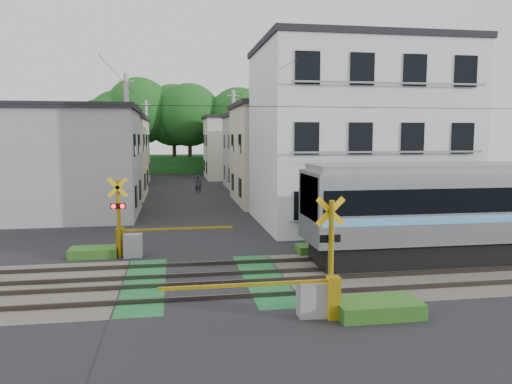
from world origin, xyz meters
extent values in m
plane|color=black|center=(0.00, 0.00, 0.00)|extent=(120.00, 120.00, 0.00)
cube|color=#47423A|center=(0.00, 0.00, 0.00)|extent=(120.00, 6.00, 0.00)
cube|color=black|center=(0.00, 0.00, 0.01)|extent=(5.20, 120.00, 0.00)
cube|color=#145126|center=(-1.90, 0.00, 0.01)|extent=(1.30, 6.00, 0.00)
cube|color=#145126|center=(1.90, 0.00, 0.01)|extent=(1.30, 6.00, 0.00)
cube|color=#3F3833|center=(0.00, -1.90, 0.07)|extent=(120.00, 0.08, 0.14)
cube|color=#3F3833|center=(0.00, -0.50, 0.07)|extent=(120.00, 0.08, 0.14)
cube|color=#3F3833|center=(0.00, 0.50, 0.07)|extent=(120.00, 0.08, 0.14)
cube|color=#3F3833|center=(0.00, 1.90, 0.07)|extent=(120.00, 0.08, 0.14)
cube|color=black|center=(6.32, 1.20, 0.29)|extent=(2.31, 2.12, 0.58)
cube|color=black|center=(3.77, 1.20, 2.50)|extent=(0.10, 2.32, 1.50)
cylinder|color=yellow|center=(3.00, -3.60, 1.50)|extent=(0.14, 0.14, 3.00)
cube|color=yellow|center=(3.00, -3.50, 2.70)|extent=(0.77, 0.05, 0.77)
cube|color=yellow|center=(3.00, -3.50, 2.70)|extent=(0.77, 0.05, 0.77)
cube|color=black|center=(3.00, -3.50, 2.00)|extent=(0.55, 0.05, 0.20)
sphere|color=#FF0C07|center=(2.84, -3.44, 2.00)|extent=(0.16, 0.16, 0.16)
sphere|color=#FF0C07|center=(3.16, -3.44, 2.00)|extent=(0.16, 0.16, 0.16)
cube|color=gray|center=(2.50, -3.60, 0.45)|extent=(0.70, 0.50, 0.90)
cube|color=yellow|center=(3.00, -3.85, 0.55)|extent=(0.30, 0.30, 1.10)
cube|color=yellow|center=(0.75, -3.85, 1.00)|extent=(4.20, 0.08, 0.08)
cylinder|color=yellow|center=(-3.00, 3.60, 1.50)|extent=(0.14, 0.14, 3.00)
cube|color=yellow|center=(-3.00, 3.50, 2.70)|extent=(0.77, 0.05, 0.77)
cube|color=yellow|center=(-3.00, 3.50, 2.70)|extent=(0.77, 0.05, 0.77)
cube|color=black|center=(-3.00, 3.50, 2.00)|extent=(0.55, 0.05, 0.20)
sphere|color=#FF0C07|center=(-3.16, 3.44, 2.00)|extent=(0.16, 0.16, 0.16)
sphere|color=#FF0C07|center=(-2.84, 3.44, 2.00)|extent=(0.16, 0.16, 0.16)
cube|color=gray|center=(-2.50, 3.60, 0.45)|extent=(0.70, 0.50, 0.90)
cube|color=yellow|center=(-3.00, 3.85, 0.55)|extent=(0.30, 0.30, 1.10)
cube|color=yellow|center=(-0.75, 3.85, 1.00)|extent=(4.20, 0.08, 0.08)
cube|color=silver|center=(8.50, 9.50, 4.50)|extent=(10.00, 8.00, 9.00)
cube|color=black|center=(8.50, 9.50, 9.15)|extent=(10.20, 8.16, 0.30)
cube|color=black|center=(4.80, 5.47, 1.50)|extent=(1.10, 0.06, 1.40)
cube|color=black|center=(7.25, 5.47, 1.50)|extent=(1.10, 0.06, 1.40)
cube|color=black|center=(9.70, 5.47, 1.50)|extent=(1.10, 0.06, 1.40)
cube|color=black|center=(12.15, 5.47, 1.50)|extent=(1.10, 0.06, 1.40)
cube|color=gray|center=(8.50, 5.25, 0.90)|extent=(9.00, 0.06, 0.08)
cube|color=black|center=(4.80, 5.47, 4.50)|extent=(1.10, 0.06, 1.40)
cube|color=black|center=(7.25, 5.47, 4.50)|extent=(1.10, 0.06, 1.40)
cube|color=black|center=(9.70, 5.47, 4.50)|extent=(1.10, 0.06, 1.40)
cube|color=black|center=(12.15, 5.47, 4.50)|extent=(1.10, 0.06, 1.40)
cube|color=gray|center=(8.50, 5.25, 3.90)|extent=(9.00, 0.06, 0.08)
cube|color=black|center=(4.80, 5.47, 7.50)|extent=(1.10, 0.06, 1.40)
cube|color=black|center=(7.25, 5.47, 7.50)|extent=(1.10, 0.06, 1.40)
cube|color=black|center=(9.70, 5.47, 7.50)|extent=(1.10, 0.06, 1.40)
cube|color=black|center=(12.15, 5.47, 7.50)|extent=(1.10, 0.06, 1.40)
cube|color=gray|center=(8.50, 5.25, 6.90)|extent=(9.00, 0.06, 0.08)
cube|color=#9B9EA0|center=(-6.50, 14.00, 3.00)|extent=(7.00, 7.00, 6.00)
cube|color=black|center=(-6.50, 14.00, 6.15)|extent=(7.35, 7.35, 0.30)
cube|color=black|center=(-2.97, 12.25, 1.30)|extent=(0.06, 1.00, 1.20)
cube|color=black|center=(-2.97, 15.75, 1.30)|extent=(0.06, 1.00, 1.20)
cube|color=black|center=(-2.97, 12.25, 4.10)|extent=(0.06, 1.00, 1.20)
cube|color=black|center=(-2.97, 15.75, 4.10)|extent=(0.06, 1.00, 1.20)
cube|color=beige|center=(6.80, 18.00, 3.25)|extent=(7.00, 8.00, 6.50)
cube|color=black|center=(6.80, 18.00, 6.65)|extent=(7.35, 8.40, 0.30)
cube|color=black|center=(3.27, 16.00, 1.30)|extent=(0.06, 1.00, 1.20)
cube|color=black|center=(3.27, 20.00, 1.30)|extent=(0.06, 1.00, 1.20)
cube|color=black|center=(3.27, 16.00, 4.10)|extent=(0.06, 1.00, 1.20)
cube|color=black|center=(3.27, 20.00, 4.10)|extent=(0.06, 1.00, 1.20)
cube|color=beige|center=(-7.00, 23.00, 2.90)|extent=(8.00, 7.00, 5.80)
cube|color=black|center=(-7.00, 23.00, 5.95)|extent=(8.40, 7.35, 0.30)
cube|color=black|center=(-2.97, 21.25, 1.30)|extent=(0.06, 1.00, 1.20)
cube|color=black|center=(-2.97, 24.75, 1.30)|extent=(0.06, 1.00, 1.20)
cube|color=black|center=(-2.97, 21.25, 4.10)|extent=(0.06, 1.00, 1.20)
cube|color=black|center=(-2.97, 24.75, 4.10)|extent=(0.06, 1.00, 1.20)
cube|color=#9B9EA0|center=(7.20, 28.00, 3.10)|extent=(7.00, 7.00, 6.20)
cube|color=black|center=(7.20, 28.00, 6.35)|extent=(7.35, 7.35, 0.30)
cube|color=black|center=(3.67, 26.25, 1.30)|extent=(0.06, 1.00, 1.20)
cube|color=black|center=(3.67, 29.75, 1.30)|extent=(0.06, 1.00, 1.20)
cube|color=black|center=(3.67, 26.25, 4.10)|extent=(0.06, 1.00, 1.20)
cube|color=black|center=(3.67, 29.75, 4.10)|extent=(0.06, 1.00, 1.20)
cube|color=#9B9EA0|center=(-6.80, 33.00, 3.00)|extent=(7.00, 8.00, 6.00)
cube|color=black|center=(-6.80, 33.00, 6.15)|extent=(7.35, 8.40, 0.30)
cube|color=black|center=(-3.27, 31.00, 1.30)|extent=(0.06, 1.00, 1.20)
cube|color=black|center=(-3.27, 35.00, 1.30)|extent=(0.06, 1.00, 1.20)
cube|color=black|center=(-3.27, 31.00, 4.10)|extent=(0.06, 1.00, 1.20)
cube|color=black|center=(-3.27, 35.00, 4.10)|extent=(0.06, 1.00, 1.20)
cube|color=beige|center=(6.50, 38.00, 3.20)|extent=(8.00, 7.00, 6.40)
cube|color=black|center=(6.50, 38.00, 6.55)|extent=(8.40, 7.35, 0.30)
cube|color=black|center=(2.47, 36.25, 1.30)|extent=(0.06, 1.00, 1.20)
cube|color=black|center=(2.47, 39.75, 1.30)|extent=(0.06, 1.00, 1.20)
cube|color=black|center=(2.47, 36.25, 4.10)|extent=(0.06, 1.00, 1.20)
cube|color=black|center=(2.47, 39.75, 4.10)|extent=(0.06, 1.00, 1.20)
cube|color=#1B501A|center=(0.00, 50.00, 1.00)|extent=(40.00, 10.00, 2.00)
cylinder|color=#332114|center=(-13.81, 45.10, 2.11)|extent=(0.50, 0.50, 4.22)
sphere|color=#1B501A|center=(-13.81, 45.10, 5.48)|extent=(5.91, 5.91, 5.91)
cylinder|color=#332114|center=(-10.17, 50.99, 2.31)|extent=(0.50, 0.50, 4.61)
sphere|color=#1B501A|center=(-10.17, 50.99, 5.99)|extent=(6.46, 6.46, 6.46)
cylinder|color=#332114|center=(-7.55, 47.34, 2.51)|extent=(0.50, 0.50, 5.02)
sphere|color=#1B501A|center=(-7.55, 47.34, 6.52)|extent=(7.02, 7.02, 7.02)
cylinder|color=#332114|center=(-4.94, 47.38, 2.91)|extent=(0.50, 0.50, 5.82)
sphere|color=#1B501A|center=(-4.94, 47.38, 7.56)|extent=(8.15, 8.15, 8.15)
cylinder|color=#332114|center=(-0.76, 48.05, 2.74)|extent=(0.50, 0.50, 5.49)
sphere|color=#1B501A|center=(-0.76, 48.05, 7.13)|extent=(7.68, 7.68, 7.68)
cylinder|color=#332114|center=(1.13, 46.24, 2.73)|extent=(0.50, 0.50, 5.46)
sphere|color=#1B501A|center=(1.13, 46.24, 7.09)|extent=(7.64, 7.64, 7.64)
cylinder|color=#332114|center=(5.32, 47.70, 2.40)|extent=(0.50, 0.50, 4.80)
sphere|color=#1B501A|center=(5.32, 47.70, 6.24)|extent=(6.72, 6.72, 6.72)
cylinder|color=#332114|center=(7.01, 45.39, 2.61)|extent=(0.50, 0.50, 5.22)
sphere|color=#1B501A|center=(7.01, 45.39, 6.79)|extent=(7.31, 7.31, 7.31)
cylinder|color=#332114|center=(11.32, 47.13, 2.26)|extent=(0.50, 0.50, 4.52)
sphere|color=#1B501A|center=(11.32, 47.13, 5.87)|extent=(6.32, 6.32, 6.32)
cylinder|color=#332114|center=(13.25, 46.46, 2.60)|extent=(0.50, 0.50, 5.20)
sphere|color=#1B501A|center=(13.25, 46.46, 6.76)|extent=(7.28, 7.28, 7.28)
cube|color=black|center=(6.00, 1.20, 5.60)|extent=(60.00, 0.02, 0.02)
cylinder|color=#A5A5A0|center=(-3.40, 13.00, 4.00)|extent=(0.26, 0.26, 8.00)
cube|color=#A5A5A0|center=(-3.40, 13.00, 7.60)|extent=(0.90, 0.08, 0.08)
cylinder|color=#A5A5A0|center=(3.60, 22.00, 4.00)|extent=(0.26, 0.26, 8.00)
cube|color=#A5A5A0|center=(3.60, 22.00, 7.60)|extent=(0.90, 0.08, 0.08)
cylinder|color=#A5A5A0|center=(-3.40, 34.00, 4.00)|extent=(0.26, 0.26, 8.00)
cube|color=#A5A5A0|center=(-3.40, 34.00, 7.60)|extent=(0.90, 0.08, 0.08)
cube|color=black|center=(-3.40, 23.50, 7.40)|extent=(0.02, 42.00, 0.02)
cube|color=black|center=(3.60, 23.50, 7.40)|extent=(0.02, 42.00, 0.02)
imported|color=#2C2E37|center=(1.00, 24.22, 0.75)|extent=(0.58, 0.41, 1.50)
cube|color=#2D5E1E|center=(4.20, -3.80, 0.20)|extent=(2.20, 1.20, 0.40)
cube|color=#2D5E1E|center=(-4.00, 3.90, 0.18)|extent=(1.80, 1.00, 0.36)
cube|color=#2D5E1E|center=(4.60, 3.20, 0.15)|extent=(1.50, 0.90, 0.30)
camera|label=1|loc=(-0.93, -15.57, 4.63)|focal=35.00mm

